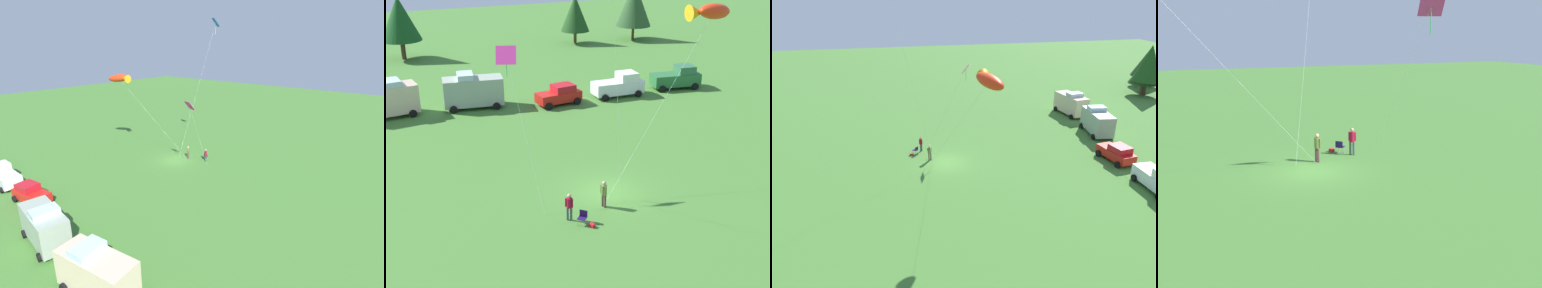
{
  "view_description": "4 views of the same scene",
  "coord_description": "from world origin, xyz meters",
  "views": [
    {
      "loc": [
        -26.35,
        27.97,
        15.26
      ],
      "look_at": [
        -2.08,
        -1.14,
        2.51
      ],
      "focal_mm": 28.0,
      "sensor_mm": 36.0,
      "label": 1
    },
    {
      "loc": [
        -13.26,
        -27.69,
        16.38
      ],
      "look_at": [
        -0.92,
        2.48,
        2.54
      ],
      "focal_mm": 50.0,
      "sensor_mm": 36.0,
      "label": 2
    },
    {
      "loc": [
        35.25,
        -5.7,
        17.47
      ],
      "look_at": [
        0.24,
        1.77,
        2.05
      ],
      "focal_mm": 35.0,
      "sensor_mm": 36.0,
      "label": 3
    },
    {
      "loc": [
        7.24,
        22.77,
        7.41
      ],
      "look_at": [
        -1.69,
        1.5,
        1.76
      ],
      "focal_mm": 42.0,
      "sensor_mm": 36.0,
      "label": 4
    }
  ],
  "objects": [
    {
      "name": "person_spectator",
      "position": [
        -3.46,
        -2.39,
        1.02
      ],
      "size": [
        0.5,
        0.47,
        1.74
      ],
      "rotation": [
        0.0,
        0.0,
        4.09
      ],
      "color": "#3C4D4A",
      "rests_on": "ground"
    },
    {
      "name": "person_kite_flyer",
      "position": [
        -0.93,
        -1.72,
        1.02
      ],
      "size": [
        0.43,
        0.54,
        1.74
      ],
      "rotation": [
        0.0,
        0.0,
        3.46
      ],
      "color": "brown",
      "rests_on": "ground"
    },
    {
      "name": "ground_plane",
      "position": [
        0.0,
        0.0,
        0.0
      ],
      "size": [
        160.0,
        160.0,
        0.0
      ],
      "primitive_type": "plane",
      "color": "#40752E"
    },
    {
      "name": "backpack_on_grass",
      "position": [
        -2.53,
        -3.59,
        0.11
      ],
      "size": [
        0.33,
        0.38,
        0.22
      ],
      "primitive_type": "cube",
      "rotation": [
        0.0,
        0.0,
        1.99
      ],
      "color": "red",
      "rests_on": "ground"
    },
    {
      "name": "kite_diamond_rainbow",
      "position": [
        -5.3,
        3.11,
        8.62
      ],
      "size": [
        1.44,
        5.04,
        9.27
      ],
      "color": "#E23595",
      "rests_on": "ground"
    },
    {
      "name": "folding_chair",
      "position": [
        -2.89,
        -3.05,
        0.49
      ],
      "size": [
        0.68,
        0.68,
        0.82
      ],
      "rotation": [
        0.0,
        0.0,
        3.93
      ],
      "color": "#23104D",
      "rests_on": "ground"
    }
  ]
}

